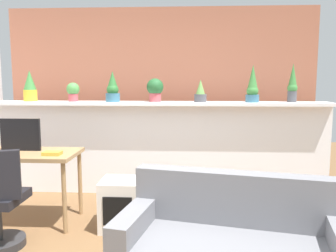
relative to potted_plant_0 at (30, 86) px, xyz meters
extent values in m
cube|color=white|center=(1.67, 0.01, -0.82)|extent=(4.37, 0.16, 1.17)
cube|color=white|center=(1.67, -0.03, -0.21)|extent=(4.37, 0.36, 0.04)
cube|color=#AD664C|center=(1.67, 0.61, -0.15)|extent=(4.37, 0.10, 2.50)
cylinder|color=gold|center=(0.00, 0.00, -0.12)|extent=(0.17, 0.17, 0.15)
cone|color=#3D843D|center=(0.00, 0.00, 0.08)|extent=(0.16, 0.16, 0.25)
cylinder|color=#B7474C|center=(0.58, -0.02, -0.14)|extent=(0.12, 0.12, 0.10)
sphere|color=#4C9347|center=(0.58, -0.02, -0.03)|extent=(0.17, 0.17, 0.17)
cylinder|color=#386B84|center=(1.11, -0.07, -0.14)|extent=(0.18, 0.18, 0.11)
sphere|color=#2D7033|center=(1.11, -0.07, -0.04)|extent=(0.15, 0.15, 0.15)
cone|color=#2D7033|center=(1.11, -0.07, 0.09)|extent=(0.13, 0.13, 0.20)
cylinder|color=#B7474C|center=(1.64, -0.02, -0.14)|extent=(0.15, 0.15, 0.11)
sphere|color=#235B2D|center=(1.64, -0.02, 0.00)|extent=(0.22, 0.22, 0.22)
cylinder|color=#4C4C51|center=(2.22, -0.04, -0.14)|extent=(0.15, 0.15, 0.10)
cone|color=#669E4C|center=(2.22, -0.04, 0.00)|extent=(0.11, 0.11, 0.18)
cylinder|color=#386B84|center=(2.87, -0.06, -0.15)|extent=(0.17, 0.17, 0.10)
sphere|color=#3D843D|center=(2.87, -0.06, -0.05)|extent=(0.15, 0.15, 0.15)
cone|color=#3D843D|center=(2.87, -0.06, 0.12)|extent=(0.12, 0.12, 0.30)
cylinder|color=#4C4C51|center=(3.37, -0.01, -0.12)|extent=(0.11, 0.11, 0.14)
sphere|color=#3D843D|center=(3.37, -0.01, -0.02)|extent=(0.12, 0.12, 0.12)
cone|color=#3D843D|center=(3.37, -0.01, 0.15)|extent=(0.11, 0.11, 0.28)
cylinder|color=#99754C|center=(0.88, -1.30, -1.05)|extent=(0.04, 0.04, 0.71)
cylinder|color=#99754C|center=(0.88, -0.80, -1.05)|extent=(0.04, 0.04, 0.71)
cube|color=#99754C|center=(0.38, -1.05, -0.67)|extent=(1.10, 0.60, 0.04)
cube|color=black|center=(0.32, -0.97, -0.48)|extent=(0.42, 0.04, 0.34)
cylinder|color=#262628|center=(0.39, -1.61, -1.37)|extent=(0.44, 0.44, 0.07)
cube|color=silver|center=(1.41, -1.14, -1.15)|extent=(0.40, 0.40, 0.50)
cube|color=black|center=(1.41, -1.33, -1.15)|extent=(0.28, 0.04, 0.28)
cube|color=gold|center=(0.73, -1.17, -0.63)|extent=(0.17, 0.12, 0.04)
cube|color=slate|center=(2.44, -1.92, -0.80)|extent=(1.56, 0.48, 0.40)
cube|color=slate|center=(1.69, -2.07, -0.92)|extent=(0.32, 0.78, 0.16)
camera|label=1|loc=(2.07, -4.52, 0.09)|focal=37.69mm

